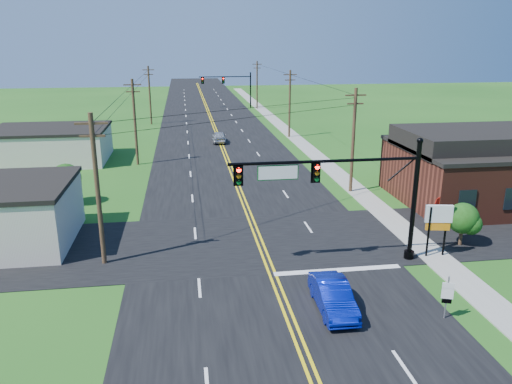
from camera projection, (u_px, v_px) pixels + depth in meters
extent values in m
plane|color=#1C4F16|center=(297.00, 347.00, 21.67)|extent=(260.00, 260.00, 0.00)
cube|color=black|center=(217.00, 136.00, 68.98)|extent=(16.00, 220.00, 0.04)
cube|color=black|center=(257.00, 241.00, 33.02)|extent=(70.00, 10.00, 0.04)
cube|color=gray|center=(308.00, 149.00, 60.97)|extent=(2.00, 160.00, 0.08)
cylinder|color=black|center=(414.00, 203.00, 29.41)|extent=(0.28, 0.28, 7.20)
cylinder|color=black|center=(409.00, 255.00, 30.39)|extent=(0.60, 0.60, 0.50)
sphere|color=black|center=(420.00, 141.00, 28.33)|extent=(0.36, 0.36, 0.36)
cylinder|color=black|center=(326.00, 161.00, 27.86)|extent=(11.00, 0.18, 0.18)
cube|color=#045312|center=(278.00, 173.00, 27.65)|extent=(2.30, 0.06, 0.85)
cylinder|color=black|center=(251.00, 89.00, 97.55)|extent=(0.28, 0.28, 7.20)
cylinder|color=black|center=(251.00, 106.00, 98.53)|extent=(0.60, 0.60, 0.50)
sphere|color=black|center=(250.00, 70.00, 96.47)|extent=(0.36, 0.36, 0.36)
cylinder|color=black|center=(225.00, 77.00, 96.15)|extent=(10.00, 0.18, 0.18)
cube|color=#045312|center=(208.00, 80.00, 95.87)|extent=(2.30, 0.06, 0.85)
cube|color=#532217|center=(487.00, 175.00, 40.83)|extent=(14.00, 11.00, 4.40)
cube|color=black|center=(491.00, 147.00, 40.14)|extent=(14.20, 11.20, 0.30)
cube|color=beige|center=(50.00, 146.00, 54.51)|extent=(12.00, 9.00, 3.40)
cube|color=black|center=(48.00, 129.00, 53.97)|extent=(12.20, 9.20, 0.30)
cylinder|color=#3B261A|center=(98.00, 191.00, 28.51)|extent=(0.28, 0.28, 9.00)
cube|color=#3B261A|center=(91.00, 123.00, 27.37)|extent=(1.80, 0.12, 0.12)
cube|color=#3B261A|center=(92.00, 136.00, 27.57)|extent=(1.40, 0.12, 0.12)
cylinder|color=#3B261A|center=(135.00, 123.00, 52.17)|extent=(0.28, 0.28, 9.00)
cube|color=#3B261A|center=(132.00, 85.00, 51.03)|extent=(1.80, 0.12, 0.12)
cube|color=#3B261A|center=(133.00, 92.00, 51.23)|extent=(1.40, 0.12, 0.12)
cylinder|color=#3B261A|center=(150.00, 96.00, 77.72)|extent=(0.28, 0.28, 9.00)
cube|color=#3B261A|center=(148.00, 70.00, 76.58)|extent=(1.80, 0.12, 0.12)
cube|color=#3B261A|center=(149.00, 75.00, 76.79)|extent=(1.40, 0.12, 0.12)
cylinder|color=#3B261A|center=(353.00, 141.00, 42.53)|extent=(0.28, 0.28, 9.00)
cube|color=#3B261A|center=(356.00, 95.00, 41.39)|extent=(1.80, 0.12, 0.12)
cube|color=#3B261A|center=(355.00, 104.00, 41.60)|extent=(1.40, 0.12, 0.12)
cylinder|color=#3B261A|center=(290.00, 104.00, 67.14)|extent=(0.28, 0.28, 9.00)
cube|color=#3B261A|center=(290.00, 75.00, 66.00)|extent=(1.80, 0.12, 0.12)
cube|color=#3B261A|center=(290.00, 80.00, 66.20)|extent=(1.40, 0.12, 0.12)
cylinder|color=#3B261A|center=(257.00, 85.00, 95.53)|extent=(0.28, 0.28, 9.00)
cube|color=#3B261A|center=(257.00, 64.00, 94.39)|extent=(1.80, 0.12, 0.12)
cube|color=#3B261A|center=(257.00, 68.00, 94.59)|extent=(1.40, 0.12, 0.12)
cylinder|color=#3B261A|center=(399.00, 168.00, 48.22)|extent=(0.24, 0.24, 1.85)
sphere|color=#173C0E|center=(401.00, 151.00, 47.73)|extent=(3.00, 3.00, 3.00)
cylinder|color=#3B261A|center=(461.00, 236.00, 32.27)|extent=(0.24, 0.24, 1.32)
sphere|color=#173C0E|center=(463.00, 218.00, 31.92)|extent=(2.00, 2.00, 2.00)
cylinder|color=#3B261A|center=(68.00, 195.00, 40.33)|extent=(0.24, 0.24, 1.54)
sphere|color=#173C0E|center=(66.00, 178.00, 39.92)|extent=(2.40, 2.40, 2.40)
imported|color=#061596|center=(333.00, 297.00, 24.45)|extent=(1.62, 4.44, 1.45)
imported|color=#A7A8AC|center=(219.00, 137.00, 64.69)|extent=(1.82, 4.30, 1.45)
cylinder|color=slate|center=(447.00, 298.00, 23.57)|extent=(0.09, 0.09, 2.22)
cube|color=white|center=(448.00, 286.00, 23.35)|extent=(0.53, 0.22, 0.30)
cube|color=white|center=(448.00, 293.00, 23.46)|extent=(0.53, 0.22, 0.56)
cube|color=black|center=(447.00, 301.00, 23.58)|extent=(0.44, 0.18, 0.22)
cylinder|color=slate|center=(438.00, 214.00, 35.11)|extent=(0.09, 0.09, 2.17)
cylinder|color=#A01009|center=(439.00, 203.00, 34.83)|extent=(0.79, 0.31, 0.83)
cylinder|color=black|center=(429.00, 232.00, 30.21)|extent=(0.15, 0.15, 3.24)
cylinder|color=black|center=(445.00, 231.00, 30.36)|extent=(0.15, 0.15, 3.24)
cube|color=silver|center=(439.00, 214.00, 29.94)|extent=(1.64, 0.51, 1.08)
cube|color=#CC720C|center=(438.00, 226.00, 30.18)|extent=(1.45, 0.45, 0.45)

